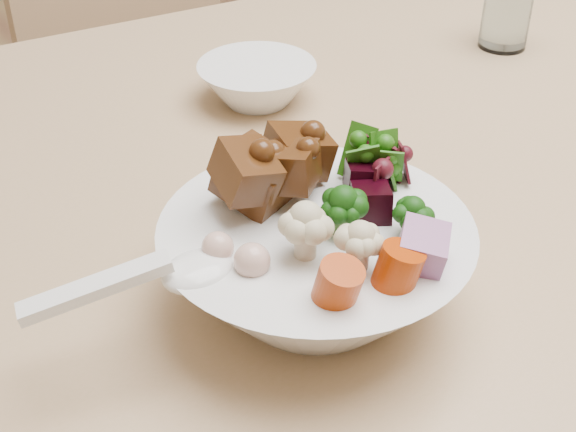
# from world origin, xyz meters

# --- Properties ---
(dining_table) EXTENTS (1.83, 1.19, 0.81)m
(dining_table) POSITION_xyz_m (-0.25, -0.02, 0.72)
(dining_table) COLOR tan
(dining_table) RESTS_ON ground
(chair_far) EXTENTS (0.38, 0.38, 0.82)m
(chair_far) POSITION_xyz_m (-0.42, 0.66, 0.46)
(chair_far) COLOR tan
(chair_far) RESTS_ON ground
(food_bowl) EXTENTS (0.23, 0.23, 0.13)m
(food_bowl) POSITION_xyz_m (-0.67, -0.09, 0.85)
(food_bowl) COLOR white
(food_bowl) RESTS_ON dining_table
(soup_spoon) EXTENTS (0.15, 0.07, 0.03)m
(soup_spoon) POSITION_xyz_m (-0.79, -0.08, 0.87)
(soup_spoon) COLOR white
(soup_spoon) RESTS_ON food_bowl
(water_glass) EXTENTS (0.06, 0.06, 0.10)m
(water_glass) POSITION_xyz_m (-0.19, 0.15, 0.85)
(water_glass) COLOR white
(water_glass) RESTS_ON dining_table
(side_bowl) EXTENTS (0.13, 0.13, 0.04)m
(side_bowl) POSITION_xyz_m (-0.52, 0.21, 0.83)
(side_bowl) COLOR white
(side_bowl) RESTS_ON dining_table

